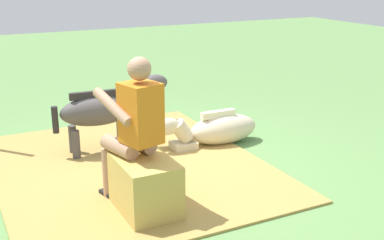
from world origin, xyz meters
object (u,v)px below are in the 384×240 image
Objects in this scene: pony_standing at (105,110)px; hay_bale at (145,186)px; pony_lying at (216,129)px; person_seated at (133,125)px.

hay_bale is at bearing 174.47° from pony_standing.
person_seated is at bearing 126.50° from pony_lying.
hay_bale is 1.60m from pony_standing.
pony_lying is at bearing -53.50° from person_seated.
hay_bale is 1.87m from pony_lying.
pony_standing reaches higher than hay_bale.
hay_bale is 0.49× the size of pony_standing.
pony_standing is 1.01× the size of pony_lying.
pony_standing is 1.35m from pony_lying.
pony_standing is at bearing -7.35° from person_seated.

